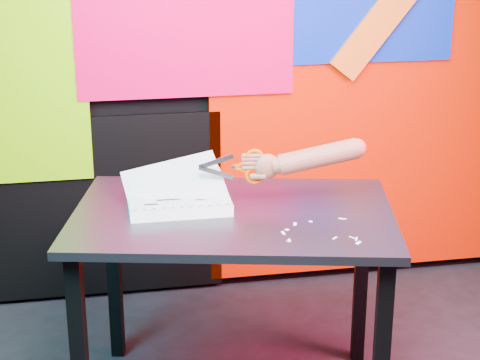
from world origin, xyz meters
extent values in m
cube|color=black|center=(0.00, 1.50, 1.35)|extent=(3.00, 0.01, 2.70)
cube|color=red|center=(0.65, 1.47, 0.85)|extent=(1.60, 0.02, 1.60)
cube|color=#E80048|center=(-0.25, 1.45, 1.35)|extent=(0.95, 0.02, 0.80)
cube|color=black|center=(-0.75, 1.47, 0.45)|extent=(1.30, 0.02, 0.85)
cube|color=black|center=(-0.75, 0.35, 0.36)|extent=(0.06, 0.06, 0.72)
cube|color=black|center=(-0.62, 0.94, 0.36)|extent=(0.06, 0.06, 0.72)
cube|color=black|center=(0.33, 0.73, 0.36)|extent=(0.06, 0.06, 0.72)
cube|color=#3A3A3E|center=(-0.21, 0.54, 0.73)|extent=(1.23, 0.96, 0.03)
cube|color=white|center=(-0.39, 0.62, 0.77)|extent=(0.35, 0.26, 0.04)
cube|color=white|center=(-0.39, 0.62, 0.79)|extent=(0.35, 0.26, 0.00)
cube|color=white|center=(-0.39, 0.62, 0.80)|extent=(0.34, 0.24, 0.11)
cube|color=white|center=(-0.40, 0.63, 0.82)|extent=(0.37, 0.23, 0.18)
cylinder|color=black|center=(-0.54, 0.50, 0.79)|extent=(0.01, 0.01, 0.00)
cylinder|color=black|center=(-0.51, 0.50, 0.79)|extent=(0.01, 0.01, 0.00)
cylinder|color=black|center=(-0.48, 0.50, 0.79)|extent=(0.01, 0.01, 0.00)
cylinder|color=black|center=(-0.45, 0.50, 0.79)|extent=(0.01, 0.01, 0.00)
cylinder|color=black|center=(-0.42, 0.50, 0.79)|extent=(0.01, 0.01, 0.00)
cylinder|color=black|center=(-0.39, 0.50, 0.79)|extent=(0.01, 0.01, 0.00)
cylinder|color=black|center=(-0.36, 0.50, 0.79)|extent=(0.01, 0.01, 0.00)
cylinder|color=black|center=(-0.33, 0.50, 0.79)|extent=(0.01, 0.01, 0.00)
cylinder|color=black|center=(-0.30, 0.50, 0.79)|extent=(0.01, 0.01, 0.00)
cylinder|color=black|center=(-0.27, 0.50, 0.79)|extent=(0.01, 0.01, 0.00)
cylinder|color=black|center=(-0.23, 0.50, 0.79)|extent=(0.01, 0.01, 0.00)
cylinder|color=black|center=(-0.54, 0.73, 0.79)|extent=(0.01, 0.01, 0.00)
cylinder|color=black|center=(-0.51, 0.73, 0.79)|extent=(0.01, 0.01, 0.00)
cylinder|color=black|center=(-0.48, 0.73, 0.79)|extent=(0.01, 0.01, 0.00)
cylinder|color=black|center=(-0.45, 0.73, 0.79)|extent=(0.01, 0.01, 0.00)
cylinder|color=black|center=(-0.42, 0.73, 0.79)|extent=(0.01, 0.01, 0.00)
cylinder|color=black|center=(-0.39, 0.73, 0.79)|extent=(0.01, 0.01, 0.00)
cylinder|color=black|center=(-0.36, 0.73, 0.79)|extent=(0.01, 0.01, 0.00)
cylinder|color=black|center=(-0.33, 0.73, 0.79)|extent=(0.01, 0.01, 0.00)
cylinder|color=black|center=(-0.30, 0.73, 0.79)|extent=(0.01, 0.01, 0.00)
cylinder|color=black|center=(-0.26, 0.73, 0.79)|extent=(0.01, 0.01, 0.00)
cylinder|color=black|center=(-0.23, 0.73, 0.79)|extent=(0.01, 0.01, 0.00)
cube|color=black|center=(-0.47, 0.66, 0.79)|extent=(0.06, 0.01, 0.00)
cube|color=black|center=(-0.37, 0.64, 0.79)|extent=(0.05, 0.01, 0.00)
cube|color=black|center=(-0.43, 0.58, 0.79)|extent=(0.08, 0.01, 0.00)
cube|color=black|center=(-0.32, 0.56, 0.79)|extent=(0.04, 0.01, 0.00)
cube|color=black|center=(-0.49, 0.54, 0.79)|extent=(0.05, 0.01, 0.00)
cube|color=black|center=(-0.34, 0.69, 0.79)|extent=(0.05, 0.01, 0.00)
cube|color=silver|center=(-0.25, 0.61, 0.91)|extent=(0.12, 0.02, 0.06)
cube|color=silver|center=(-0.25, 0.61, 0.87)|extent=(0.12, 0.02, 0.06)
cylinder|color=silver|center=(-0.20, 0.60, 0.89)|extent=(0.01, 0.01, 0.01)
cube|color=#D04300|center=(-0.17, 0.60, 0.88)|extent=(0.05, 0.02, 0.02)
cube|color=#D04300|center=(-0.17, 0.60, 0.90)|extent=(0.05, 0.02, 0.02)
torus|color=#D04300|center=(-0.12, 0.59, 0.92)|extent=(0.07, 0.02, 0.07)
torus|color=#D04300|center=(-0.12, 0.59, 0.86)|extent=(0.07, 0.02, 0.07)
ellipsoid|color=brown|center=(-0.08, 0.59, 0.89)|extent=(0.09, 0.05, 0.09)
cylinder|color=brown|center=(-0.12, 0.59, 0.89)|extent=(0.07, 0.03, 0.02)
cylinder|color=brown|center=(-0.12, 0.59, 0.90)|extent=(0.06, 0.03, 0.02)
cylinder|color=brown|center=(-0.12, 0.59, 0.92)|extent=(0.06, 0.03, 0.02)
cylinder|color=brown|center=(-0.12, 0.59, 0.93)|extent=(0.05, 0.02, 0.02)
cylinder|color=brown|center=(-0.11, 0.58, 0.86)|extent=(0.06, 0.04, 0.03)
cylinder|color=brown|center=(-0.04, 0.58, 0.89)|extent=(0.06, 0.07, 0.06)
cylinder|color=brown|center=(0.09, 0.56, 0.92)|extent=(0.29, 0.11, 0.13)
sphere|color=brown|center=(0.23, 0.54, 0.95)|extent=(0.07, 0.07, 0.07)
cube|color=silver|center=(0.03, 0.40, 0.75)|extent=(0.01, 0.01, 0.00)
cube|color=silver|center=(0.13, 0.23, 0.75)|extent=(0.02, 0.03, 0.00)
cube|color=silver|center=(-0.09, 0.32, 0.75)|extent=(0.01, 0.03, 0.00)
cube|color=silver|center=(0.06, 0.25, 0.75)|extent=(0.02, 0.02, 0.00)
cube|color=silver|center=(0.14, 0.40, 0.75)|extent=(0.03, 0.02, 0.00)
cube|color=silver|center=(0.12, 0.20, 0.75)|extent=(0.02, 0.02, 0.00)
cube|color=silver|center=(-0.07, 0.34, 0.75)|extent=(0.02, 0.02, 0.00)
cube|color=silver|center=(0.12, 0.24, 0.75)|extent=(0.02, 0.02, 0.00)
cube|color=silver|center=(-0.08, 0.26, 0.75)|extent=(0.02, 0.02, 0.00)
cube|color=silver|center=(-0.03, 0.38, 0.75)|extent=(0.02, 0.03, 0.00)
cube|color=silver|center=(-0.08, 0.25, 0.75)|extent=(0.02, 0.02, 0.00)
camera|label=1|loc=(-0.66, -1.99, 1.74)|focal=60.00mm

